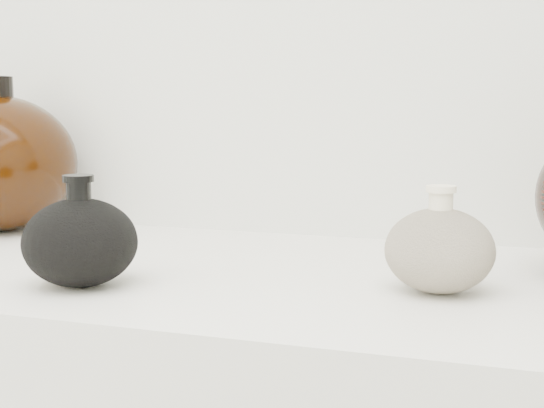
% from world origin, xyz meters
% --- Properties ---
extents(black_gourd_vase, '(0.13, 0.13, 0.12)m').
position_xyz_m(black_gourd_vase, '(-0.15, 0.82, 0.95)').
color(black_gourd_vase, black).
rests_on(black_gourd_vase, display_counter).
extents(cream_gourd_vase, '(0.15, 0.15, 0.11)m').
position_xyz_m(cream_gourd_vase, '(0.21, 0.91, 0.94)').
color(cream_gourd_vase, beige).
rests_on(cream_gourd_vase, display_counter).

